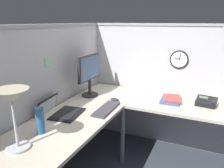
% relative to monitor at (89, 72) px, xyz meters
% --- Properties ---
extents(cubicle_wall_back, '(2.57, 0.12, 1.58)m').
position_rel_monitor_xyz_m(cubicle_wall_back, '(-0.64, 0.23, -0.23)').
color(cubicle_wall_back, '#B2B2B7').
rests_on(cubicle_wall_back, ground).
extents(cubicle_wall_right, '(0.12, 2.37, 1.58)m').
position_rel_monitor_xyz_m(cubicle_wall_right, '(0.59, -0.90, -0.23)').
color(cubicle_wall_right, '#B2B2B7').
rests_on(cubicle_wall_right, ground).
extents(desk, '(2.35, 2.15, 0.73)m').
position_rel_monitor_xyz_m(desk, '(-0.42, -0.69, -0.39)').
color(desk, beige).
rests_on(desk, ground).
extents(monitor, '(0.46, 0.20, 0.50)m').
position_rel_monitor_xyz_m(monitor, '(0.00, 0.00, 0.00)').
color(monitor, '#232326').
rests_on(monitor, desk).
extents(laptop, '(0.39, 0.42, 0.22)m').
position_rel_monitor_xyz_m(laptop, '(-0.60, 0.01, -0.27)').
color(laptop, black).
rests_on(laptop, desk).
extents(keyboard, '(0.43, 0.15, 0.02)m').
position_rel_monitor_xyz_m(keyboard, '(-0.32, -0.38, -0.28)').
color(keyboard, '#38383D').
rests_on(keyboard, desk).
extents(computer_mouse, '(0.06, 0.10, 0.03)m').
position_rel_monitor_xyz_m(computer_mouse, '(-0.05, -0.35, -0.28)').
color(computer_mouse, '#232326').
rests_on(computer_mouse, desk).
extents(desk_lamp_dome, '(0.24, 0.24, 0.44)m').
position_rel_monitor_xyz_m(desk_lamp_dome, '(-1.22, -0.11, 0.07)').
color(desk_lamp_dome, '#B7BABF').
rests_on(desk_lamp_dome, desk).
extents(thermos_flask, '(0.07, 0.07, 0.22)m').
position_rel_monitor_xyz_m(thermos_flask, '(-0.97, -0.10, -0.18)').
color(thermos_flask, '#26598C').
rests_on(thermos_flask, desk).
extents(office_phone, '(0.21, 0.23, 0.11)m').
position_rel_monitor_xyz_m(office_phone, '(0.24, -1.31, -0.26)').
color(office_phone, black).
rests_on(office_phone, desk).
extents(book_stack, '(0.31, 0.24, 0.04)m').
position_rel_monitor_xyz_m(book_stack, '(0.21, -0.93, -0.27)').
color(book_stack, '#335999').
rests_on(book_stack, desk).
extents(wall_clock, '(0.04, 0.22, 0.22)m').
position_rel_monitor_xyz_m(wall_clock, '(0.54, -0.94, 0.13)').
color(wall_clock, black).
extents(pinned_note_rightmost, '(0.10, 0.00, 0.08)m').
position_rel_monitor_xyz_m(pinned_note_rightmost, '(-0.50, 0.18, 0.19)').
color(pinned_note_rightmost, '#8CCC99').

